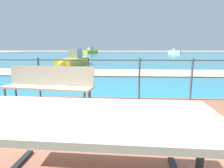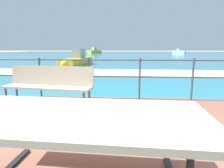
{
  "view_description": "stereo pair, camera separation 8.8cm",
  "coord_description": "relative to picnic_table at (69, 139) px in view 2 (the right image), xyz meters",
  "views": [
    {
      "loc": [
        0.2,
        -1.81,
        1.22
      ],
      "look_at": [
        -0.02,
        2.2,
        0.46
      ],
      "focal_mm": 30.01,
      "sensor_mm": 36.0,
      "label": 1
    },
    {
      "loc": [
        0.29,
        -1.81,
        1.22
      ],
      "look_at": [
        -0.02,
        2.2,
        0.46
      ],
      "focal_mm": 30.01,
      "sensor_mm": 36.0,
      "label": 2
    }
  ],
  "objects": [
    {
      "name": "ground_plane",
      "position": [
        0.08,
        0.69,
        -0.63
      ],
      "size": [
        240.0,
        240.0,
        0.0
      ],
      "primitive_type": "plane",
      "color": "tan"
    },
    {
      "name": "patio_paving",
      "position": [
        0.08,
        0.69,
        -0.6
      ],
      "size": [
        6.4,
        5.2,
        0.06
      ],
      "primitive_type": "cube",
      "color": "#935B47",
      "rests_on": "ground"
    },
    {
      "name": "sea_water",
      "position": [
        0.08,
        40.69,
        -0.63
      ],
      "size": [
        90.0,
        90.0,
        0.01
      ],
      "primitive_type": "cube",
      "color": "teal",
      "rests_on": "ground"
    },
    {
      "name": "beach_strip",
      "position": [
        0.08,
        8.6,
        -0.63
      ],
      "size": [
        54.03,
        3.44,
        0.01
      ],
      "primitive_type": "cube",
      "rotation": [
        0.0,
        0.0,
        -0.01
      ],
      "color": "beige",
      "rests_on": "ground"
    },
    {
      "name": "picnic_table",
      "position": [
        0.0,
        0.0,
        0.0
      ],
      "size": [
        1.84,
        1.53,
        0.75
      ],
      "rotation": [
        0.0,
        0.0,
        -0.04
      ],
      "color": "#BCAD93",
      "rests_on": "patio_paving"
    },
    {
      "name": "park_bench",
      "position": [
        -1.17,
        2.43,
        -0.07
      ],
      "size": [
        1.83,
        0.65,
        0.82
      ],
      "rotation": [
        0.0,
        0.0,
        -0.13
      ],
      "color": "#BCAD93",
      "rests_on": "patio_paving"
    },
    {
      "name": "railing_fence",
      "position": [
        0.08,
        3.16,
        0.03
      ],
      "size": [
        5.94,
        0.04,
        0.95
      ],
      "color": "#4C5156",
      "rests_on": "patio_paving"
    },
    {
      "name": "boat_near",
      "position": [
        -3.33,
        12.79,
        -0.26
      ],
      "size": [
        1.36,
        5.61,
        1.21
      ],
      "rotation": [
        0.0,
        0.0,
        4.65
      ],
      "color": "yellow",
      "rests_on": "sea_water"
    },
    {
      "name": "boat_mid",
      "position": [
        -8.23,
        49.63,
        -0.09
      ],
      "size": [
        3.48,
        4.38,
        1.61
      ],
      "rotation": [
        0.0,
        0.0,
        0.97
      ],
      "color": "yellow",
      "rests_on": "sea_water"
    },
    {
      "name": "boat_far",
      "position": [
        14.63,
        51.61,
        -0.17
      ],
      "size": [
        3.5,
        3.19,
        1.36
      ],
      "rotation": [
        0.0,
        0.0,
        5.57
      ],
      "color": "silver",
      "rests_on": "sea_water"
    }
  ]
}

